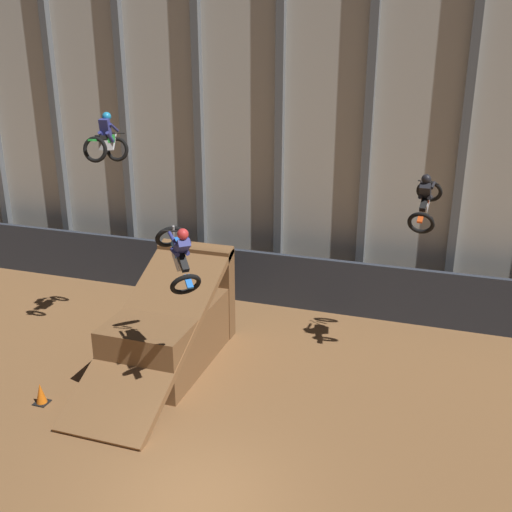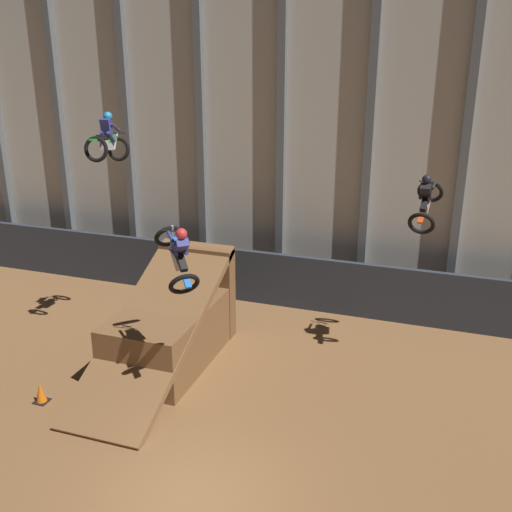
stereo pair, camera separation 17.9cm
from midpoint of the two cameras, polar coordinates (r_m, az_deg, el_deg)
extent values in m
plane|color=brown|center=(13.39, -5.77, -22.24)|extent=(60.00, 60.00, 0.00)
cube|color=beige|center=(20.96, 6.91, 12.24)|extent=(32.00, 0.12, 12.50)
cube|color=slate|center=(25.27, -18.10, 12.69)|extent=(0.28, 0.28, 12.50)
cube|color=slate|center=(23.58, -12.01, 12.78)|extent=(0.28, 0.28, 12.50)
cube|color=slate|center=(22.19, -5.06, 12.71)|extent=(0.28, 0.28, 12.50)
cube|color=slate|center=(21.14, 2.67, 12.42)|extent=(0.28, 0.28, 12.50)
cube|color=slate|center=(20.50, 11.02, 11.86)|extent=(0.28, 0.28, 12.50)
cube|color=slate|center=(20.30, 19.68, 11.02)|extent=(0.28, 0.28, 12.50)
cube|color=#2D333D|center=(20.99, 5.49, -2.66)|extent=(31.36, 0.20, 1.94)
cube|color=brown|center=(17.89, -7.83, -7.24)|extent=(2.36, 4.42, 1.75)
cube|color=brown|center=(19.24, -5.31, -3.22)|extent=(2.41, 0.50, 2.91)
cube|color=brown|center=(16.89, -9.36, -6.83)|extent=(2.41, 6.39, 3.10)
torus|color=black|center=(18.90, -12.70, 9.90)|extent=(0.75, 0.29, 0.74)
torus|color=black|center=(17.65, -14.71, 9.80)|extent=(0.75, 0.29, 0.74)
cube|color=#B7B7BC|center=(18.22, -13.74, 10.23)|extent=(0.23, 0.57, 0.36)
cube|color=green|center=(18.37, -13.50, 10.86)|extent=(0.24, 0.49, 0.31)
cube|color=black|center=(18.02, -14.08, 10.92)|extent=(0.21, 0.58, 0.21)
cube|color=green|center=(17.56, -14.87, 10.65)|extent=(0.17, 0.38, 0.12)
cylinder|color=#B7B7BC|center=(18.73, -12.94, 10.62)|extent=(0.09, 0.34, 0.50)
cylinder|color=black|center=(18.70, -13.00, 11.36)|extent=(0.65, 0.20, 0.04)
cube|color=navy|center=(18.20, -13.80, 11.80)|extent=(0.30, 0.28, 0.52)
sphere|color=#2393CC|center=(18.29, -13.66, 12.80)|extent=(0.29, 0.32, 0.30)
cylinder|color=navy|center=(18.30, -14.05, 10.98)|extent=(0.15, 0.39, 0.37)
cylinder|color=navy|center=(18.20, -13.36, 10.99)|extent=(0.15, 0.39, 0.37)
cylinder|color=navy|center=(18.48, -13.91, 11.85)|extent=(0.13, 0.50, 0.32)
cylinder|color=navy|center=(18.34, -13.00, 11.86)|extent=(0.13, 0.50, 0.32)
torus|color=black|center=(14.48, -7.91, 1.86)|extent=(0.88, 0.86, 0.66)
torus|color=black|center=(13.71, -6.48, -2.68)|extent=(0.88, 0.86, 0.66)
cube|color=#B7B7BC|center=(13.96, -7.11, -0.22)|extent=(0.53, 0.56, 0.53)
cube|color=blue|center=(13.90, -7.18, 0.83)|extent=(0.48, 0.50, 0.45)
cube|color=black|center=(13.66, -6.75, -0.44)|extent=(0.47, 0.50, 0.42)
cube|color=blue|center=(13.45, -6.23, -2.41)|extent=(0.32, 0.34, 0.25)
cylinder|color=#B7B7BC|center=(14.19, -7.63, 1.90)|extent=(0.16, 0.17, 0.55)
cylinder|color=black|center=(13.98, -7.47, 2.38)|extent=(0.66, 0.12, 0.04)
cube|color=navy|center=(13.55, -6.81, 0.93)|extent=(0.55, 0.56, 0.45)
sphere|color=red|center=(13.36, -6.75, 2.10)|extent=(0.44, 0.44, 0.36)
cylinder|color=navy|center=(13.76, -7.49, 0.41)|extent=(0.36, 0.39, 0.11)
cylinder|color=navy|center=(13.82, -6.54, 0.53)|extent=(0.36, 0.39, 0.11)
cylinder|color=navy|center=(13.63, -7.70, 1.69)|extent=(0.41, 0.44, 0.21)
cylinder|color=navy|center=(13.71, -6.42, 1.85)|extent=(0.41, 0.44, 0.21)
torus|color=black|center=(17.83, 16.54, 5.89)|extent=(0.76, 0.46, 0.71)
torus|color=black|center=(16.76, 15.77, 2.99)|extent=(0.76, 0.46, 0.71)
cube|color=#B7B7BC|center=(17.17, 16.15, 4.69)|extent=(0.22, 0.60, 0.47)
cube|color=#E54C19|center=(17.18, 16.26, 5.56)|extent=(0.24, 0.51, 0.40)
cube|color=black|center=(16.86, 16.04, 4.78)|extent=(0.20, 0.57, 0.35)
cube|color=#E54C19|center=(16.52, 15.73, 3.45)|extent=(0.17, 0.36, 0.21)
cylinder|color=#B7B7BC|center=(17.54, 16.47, 6.15)|extent=(0.06, 0.09, 0.55)
cylinder|color=black|center=(17.36, 16.47, 6.70)|extent=(0.59, 0.36, 0.04)
cube|color=black|center=(16.84, 16.17, 5.94)|extent=(0.31, 0.49, 0.49)
sphere|color=black|center=(16.72, 16.26, 7.01)|extent=(0.28, 0.36, 0.35)
cylinder|color=black|center=(17.06, 15.79, 5.43)|extent=(0.14, 0.44, 0.18)
cylinder|color=black|center=(17.03, 16.58, 5.33)|extent=(0.14, 0.44, 0.18)
cylinder|color=black|center=(17.03, 15.78, 6.55)|extent=(0.12, 0.53, 0.13)
cylinder|color=black|center=(17.00, 16.85, 6.42)|extent=(0.12, 0.53, 0.13)
cube|color=black|center=(17.13, -19.43, -12.91)|extent=(0.36, 0.36, 0.03)
cone|color=orange|center=(16.98, -19.54, -12.08)|extent=(0.28, 0.28, 0.55)
camera|label=1|loc=(0.09, -89.69, 0.11)|focal=42.00mm
camera|label=2|loc=(0.09, 90.31, -0.11)|focal=42.00mm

